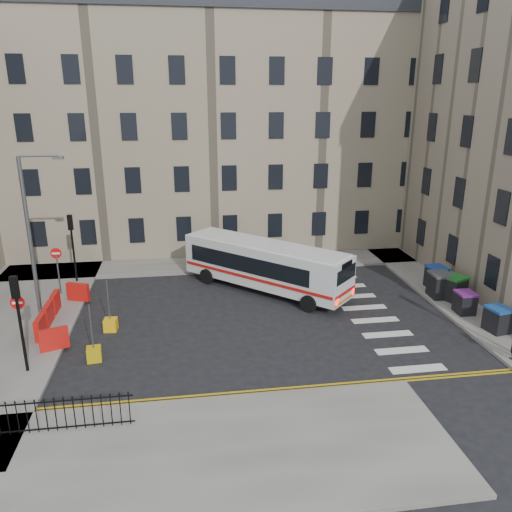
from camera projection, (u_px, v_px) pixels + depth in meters
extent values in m
plane|color=black|center=(293.00, 315.00, 25.89)|extent=(120.00, 120.00, 0.00)
cube|color=slate|center=(177.00, 266.00, 33.14)|extent=(36.00, 3.20, 0.15)
cube|color=slate|center=(421.00, 278.00, 30.89)|extent=(2.40, 26.00, 0.15)
cube|color=slate|center=(14.00, 323.00, 24.86)|extent=(6.00, 22.00, 0.15)
cube|color=slate|center=(142.00, 460.00, 15.48)|extent=(20.00, 6.00, 0.15)
cube|color=gray|center=(158.00, 136.00, 37.07)|extent=(38.00, 10.50, 16.00)
cube|color=black|center=(151.00, 9.00, 34.44)|extent=(38.30, 10.80, 1.20)
cylinder|color=black|center=(74.00, 256.00, 29.81)|extent=(0.12, 0.12, 3.20)
cube|color=black|center=(70.00, 222.00, 29.18)|extent=(0.28, 0.22, 0.90)
cylinder|color=black|center=(22.00, 335.00, 19.92)|extent=(0.12, 0.12, 3.20)
cube|color=black|center=(15.00, 287.00, 19.29)|extent=(0.28, 0.22, 0.90)
cylinder|color=#595B5E|center=(30.00, 238.00, 24.70)|extent=(0.20, 0.20, 8.00)
cube|color=#595B5E|center=(18.00, 155.00, 23.45)|extent=(0.50, 0.22, 0.14)
cylinder|color=#595B5E|center=(59.00, 274.00, 27.98)|extent=(0.08, 0.08, 2.40)
cube|color=red|center=(55.00, 248.00, 27.52)|extent=(0.60, 0.04, 0.60)
cylinder|color=#595B5E|center=(22.00, 328.00, 21.39)|extent=(0.08, 0.08, 2.40)
cube|color=red|center=(16.00, 296.00, 20.93)|extent=(0.60, 0.04, 0.60)
cube|color=red|center=(40.00, 327.00, 23.06)|extent=(0.25, 1.25, 1.00)
cube|color=red|center=(48.00, 314.00, 24.47)|extent=(0.25, 1.25, 1.00)
cube|color=red|center=(55.00, 302.00, 25.88)|extent=(0.25, 1.25, 1.00)
cube|color=red|center=(78.00, 292.00, 27.23)|extent=(1.26, 0.66, 1.00)
cube|color=red|center=(54.00, 339.00, 21.96)|extent=(1.26, 0.66, 1.00)
cube|color=black|center=(10.00, 405.00, 16.22)|extent=(7.80, 0.04, 0.04)
cube|color=black|center=(15.00, 432.00, 16.53)|extent=(7.80, 0.04, 0.04)
cube|color=silver|center=(265.00, 264.00, 28.74)|extent=(8.96, 8.85, 2.33)
cube|color=black|center=(246.00, 265.00, 28.04)|extent=(5.91, 5.79, 0.93)
cube|color=black|center=(270.00, 254.00, 29.85)|extent=(5.91, 5.79, 0.93)
cube|color=black|center=(198.00, 245.00, 31.55)|extent=(1.48, 1.51, 1.03)
cube|color=black|center=(346.00, 274.00, 25.72)|extent=(1.48, 1.51, 0.75)
cube|color=#AF130F|center=(253.00, 279.00, 28.00)|extent=(7.22, 7.08, 0.17)
cube|color=#AF130F|center=(276.00, 268.00, 29.82)|extent=(7.22, 7.08, 0.17)
cube|color=#FF0C0C|center=(337.00, 302.00, 25.38)|extent=(0.18, 0.18, 0.37)
cube|color=#FF0C0C|center=(353.00, 291.00, 26.82)|extent=(0.18, 0.18, 0.37)
cylinder|color=black|center=(207.00, 276.00, 30.13)|extent=(0.85, 0.84, 0.93)
cylinder|color=black|center=(231.00, 266.00, 31.93)|extent=(0.85, 0.84, 0.93)
cylinder|color=black|center=(309.00, 304.00, 26.16)|extent=(0.85, 0.84, 0.93)
cylinder|color=black|center=(330.00, 290.00, 27.96)|extent=(0.85, 0.84, 0.93)
cube|color=black|center=(497.00, 320.00, 23.68)|extent=(1.06, 1.18, 1.09)
cube|color=navy|center=(499.00, 309.00, 23.49)|extent=(1.12, 1.23, 0.11)
cube|color=black|center=(465.00, 303.00, 25.68)|extent=(0.88, 1.01, 1.03)
cube|color=#6A1E70|center=(466.00, 293.00, 25.51)|extent=(0.93, 1.06, 0.11)
cube|color=black|center=(453.00, 289.00, 27.36)|extent=(1.43, 1.51, 1.24)
cube|color=#16651B|center=(454.00, 277.00, 27.15)|extent=(1.50, 1.58, 0.13)
cube|color=black|center=(440.00, 286.00, 27.73)|extent=(1.10, 1.25, 1.26)
cube|color=#3C3C3F|center=(441.00, 274.00, 27.52)|extent=(1.15, 1.31, 0.13)
cube|color=black|center=(436.00, 278.00, 29.07)|extent=(1.06, 1.20, 1.16)
cube|color=navy|center=(437.00, 268.00, 28.88)|extent=(1.12, 1.26, 0.12)
cube|color=#F7B10D|center=(111.00, 325.00, 24.13)|extent=(0.65, 0.65, 0.60)
cube|color=#BF9D0B|center=(94.00, 354.00, 21.39)|extent=(0.67, 0.67, 0.60)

